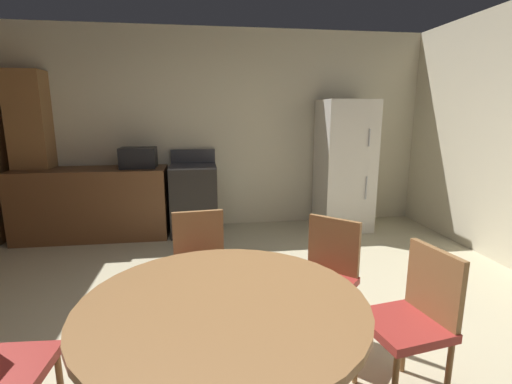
% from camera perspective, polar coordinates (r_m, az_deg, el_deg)
% --- Properties ---
extents(ground_plane, '(14.00, 14.00, 0.00)m').
position_cam_1_polar(ground_plane, '(2.61, 0.69, -25.31)').
color(ground_plane, beige).
extents(wall_back, '(5.93, 0.12, 2.70)m').
position_cam_1_polar(wall_back, '(5.26, -4.81, 9.50)').
color(wall_back, beige).
rests_on(wall_back, ground).
extents(kitchen_counter, '(1.86, 0.60, 0.90)m').
position_cam_1_polar(kitchen_counter, '(5.17, -23.87, -1.64)').
color(kitchen_counter, brown).
rests_on(kitchen_counter, ground).
extents(pantry_column, '(0.44, 0.36, 2.10)m').
position_cam_1_polar(pantry_column, '(5.48, -31.11, 4.76)').
color(pantry_column, olive).
rests_on(pantry_column, ground).
extents(oven_range, '(0.60, 0.60, 1.10)m').
position_cam_1_polar(oven_range, '(4.98, -9.55, -1.05)').
color(oven_range, black).
rests_on(oven_range, ground).
extents(refrigerator, '(0.68, 0.68, 1.76)m').
position_cam_1_polar(refrigerator, '(5.22, 13.48, 4.00)').
color(refrigerator, silver).
rests_on(refrigerator, ground).
extents(microwave, '(0.44, 0.32, 0.26)m').
position_cam_1_polar(microwave, '(4.94, -17.71, 5.08)').
color(microwave, black).
rests_on(microwave, kitchen_counter).
extents(dining_table, '(1.30, 1.30, 0.76)m').
position_cam_1_polar(dining_table, '(1.81, -4.98, -20.66)').
color(dining_table, olive).
rests_on(dining_table, ground).
extents(chair_east, '(0.46, 0.46, 0.87)m').
position_cam_1_polar(chair_east, '(2.30, 23.27, -17.04)').
color(chair_east, olive).
rests_on(chair_east, ground).
extents(chair_north, '(0.44, 0.44, 0.87)m').
position_cam_1_polar(chair_north, '(2.80, -8.56, -10.84)').
color(chair_north, olive).
rests_on(chair_north, ground).
extents(chair_northeast, '(0.57, 0.57, 0.87)m').
position_cam_1_polar(chair_northeast, '(2.66, 10.70, -12.23)').
color(chair_northeast, olive).
rests_on(chair_northeast, ground).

